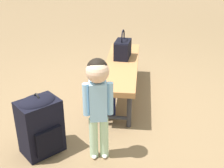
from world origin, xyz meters
TOP-DOWN VIEW (x-y plane):
  - ground_plane at (0.00, 0.00)m, footprint 40.00×40.00m
  - park_bench at (-0.46, -0.02)m, footprint 1.65×0.68m
  - handbag at (-0.66, -0.06)m, footprint 0.33×0.21m
  - child_standing at (0.75, 0.10)m, footprint 0.19×0.24m
  - backpack_large at (0.84, -0.43)m, footprint 0.44×0.42m
  - backpack_small at (0.07, -0.06)m, footprint 0.24×0.22m

SIDE VIEW (x-z plane):
  - ground_plane at x=0.00m, z-range 0.00..0.00m
  - backpack_small at x=0.07m, z-range 0.00..0.33m
  - backpack_large at x=0.84m, z-range 0.00..0.60m
  - park_bench at x=-0.46m, z-range 0.17..0.62m
  - handbag at x=-0.66m, z-range 0.39..0.76m
  - child_standing at x=0.75m, z-range 0.16..1.11m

